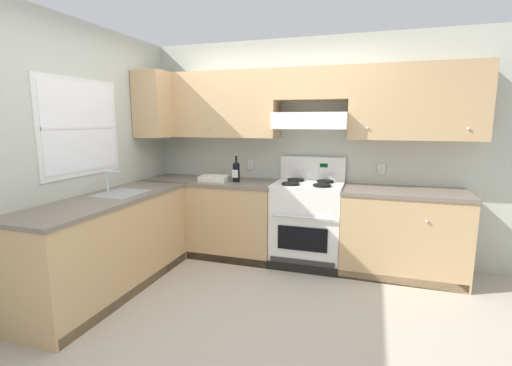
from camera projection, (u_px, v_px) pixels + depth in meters
ground_plane at (231, 309)px, 3.17m from camera, size 7.04×7.04×0.00m
wall_back at (311, 133)px, 4.23m from camera, size 4.68×0.57×2.55m
wall_left at (89, 148)px, 3.64m from camera, size 0.47×4.00×2.55m
counter_back_run at (288, 223)px, 4.19m from camera, size 3.60×0.65×0.91m
counter_left_run at (109, 244)px, 3.47m from camera, size 0.63×1.91×1.13m
stove at (307, 223)px, 4.13m from camera, size 0.76×0.62×1.20m
wine_bottle at (236, 171)px, 4.26m from camera, size 0.08×0.08×0.33m
bowl at (215, 179)px, 4.32m from camera, size 0.33×0.23×0.06m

